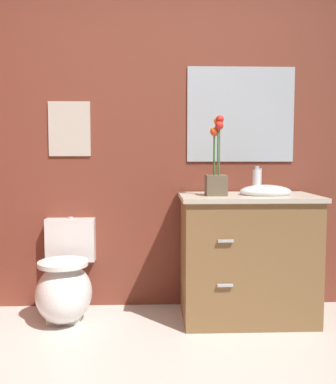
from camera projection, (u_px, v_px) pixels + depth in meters
name	position (u px, v px, depth m)	size (l,w,h in m)	color
wall_back	(186.00, 142.00, 3.29)	(4.11, 0.05, 2.50)	brown
toilet	(65.00, 285.00, 3.05)	(0.38, 0.59, 0.69)	white
vanity_cabinet	(248.00, 255.00, 3.05)	(0.94, 0.56, 1.06)	brown
flower_vase	(216.00, 170.00, 2.96)	(0.14, 0.14, 0.54)	brown
soap_bottle	(257.00, 181.00, 3.07)	(0.06, 0.06, 0.20)	white
wall_poster	(69.00, 129.00, 3.22)	(0.31, 0.01, 0.40)	beige
wall_mirror	(241.00, 115.00, 3.26)	(0.80, 0.01, 0.70)	#B2BCC6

